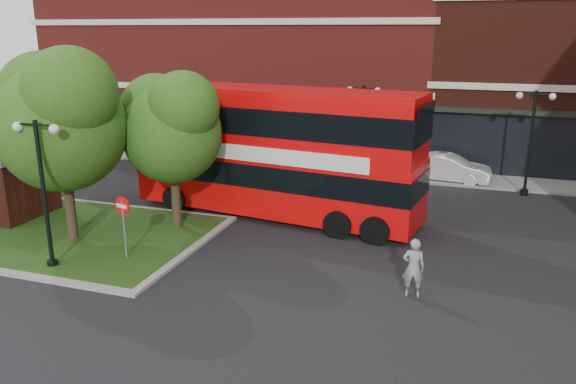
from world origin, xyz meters
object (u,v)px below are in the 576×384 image
(bus, at_px, (274,144))
(woman, at_px, (413,268))
(car_white, at_px, (448,168))
(car_silver, at_px, (304,159))

(bus, distance_m, woman, 9.09)
(bus, distance_m, car_white, 10.78)
(bus, bearing_deg, car_white, 57.96)
(car_silver, relative_size, car_white, 0.87)
(woman, distance_m, car_white, 14.00)
(bus, height_order, car_silver, bus)
(woman, xyz_separation_m, car_silver, (-7.65, 14.00, -0.27))
(bus, distance_m, car_silver, 8.51)
(woman, height_order, car_silver, woman)
(woman, relative_size, car_silver, 0.48)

